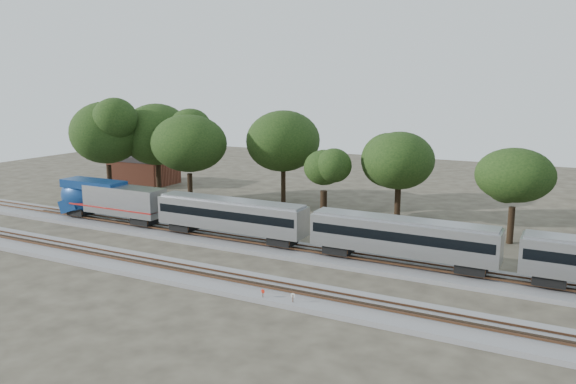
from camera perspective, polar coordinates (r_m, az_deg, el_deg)
ground at (r=50.12m, az=-4.20°, el=-7.76°), size 160.00×160.00×0.00m
track_far at (r=55.00m, az=-0.92°, el=-5.78°), size 160.00×5.00×0.73m
track_near at (r=46.89m, az=-6.79°, el=-8.89°), size 160.00×5.00×0.73m
train at (r=48.28m, az=21.87°, el=-5.48°), size 103.00×2.93×4.32m
switch_stand_red at (r=42.52m, az=-2.57°, el=-10.31°), size 0.33×0.10×1.03m
switch_stand_white at (r=41.56m, az=0.50°, el=-10.75°), size 0.35×0.11×1.10m
switch_lever at (r=42.80m, az=-0.12°, el=-10.88°), size 0.52×0.34×0.30m
brick_building at (r=93.78m, az=-14.43°, el=2.28°), size 9.89×7.03×4.72m
tree_0 at (r=79.23m, az=-17.94°, el=5.75°), size 9.71×9.71×13.68m
tree_1 at (r=79.86m, az=-13.21°, el=5.71°), size 9.25×9.25×13.04m
tree_2 at (r=72.98m, az=-10.06°, el=4.89°), size 8.66×8.66×12.20m
tree_3 at (r=74.05m, az=-0.48°, el=5.19°), size 8.72×8.72×12.29m
tree_4 at (r=67.23m, az=3.68°, el=2.48°), size 6.26×6.26×8.82m
tree_5 at (r=66.47m, az=11.22°, el=3.14°), size 7.36×7.36×10.38m
tree_6 at (r=60.37m, az=22.03°, el=1.57°), size 7.16×7.16×10.10m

